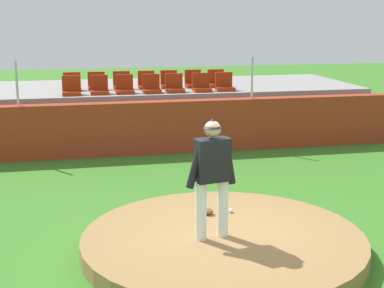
{
  "coord_description": "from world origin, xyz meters",
  "views": [
    {
      "loc": [
        -2.16,
        -7.83,
        3.52
      ],
      "look_at": [
        0.0,
        2.23,
        1.16
      ],
      "focal_mm": 53.72,
      "sensor_mm": 36.0,
      "label": 1
    }
  ],
  "objects_px": {
    "baseball": "(231,211)",
    "stadium_chair_5": "(201,86)",
    "stadium_chair_9": "(122,84)",
    "stadium_chair_6": "(225,85)",
    "stadium_chair_7": "(72,85)",
    "stadium_chair_0": "(71,89)",
    "stadium_chair_1": "(99,88)",
    "stadium_chair_11": "(169,82)",
    "stadium_chair_4": "(175,86)",
    "stadium_chair_2": "(125,88)",
    "pitcher": "(212,170)",
    "stadium_chair_13": "(216,81)",
    "stadium_chair_3": "(151,87)",
    "stadium_chair_12": "(193,82)",
    "stadium_chair_8": "(97,84)",
    "fielding_glove": "(205,211)",
    "stadium_chair_10": "(147,83)"
  },
  "relations": [
    {
      "from": "baseball",
      "to": "stadium_chair_4",
      "type": "distance_m",
      "value": 6.85
    },
    {
      "from": "pitcher",
      "to": "stadium_chair_5",
      "type": "relative_size",
      "value": 3.59
    },
    {
      "from": "stadium_chair_1",
      "to": "stadium_chair_5",
      "type": "relative_size",
      "value": 1.0
    },
    {
      "from": "stadium_chair_8",
      "to": "stadium_chair_11",
      "type": "height_order",
      "value": "same"
    },
    {
      "from": "stadium_chair_6",
      "to": "stadium_chair_11",
      "type": "xyz_separation_m",
      "value": [
        -1.42,
        0.9,
        0.0
      ]
    },
    {
      "from": "stadium_chair_6",
      "to": "stadium_chair_10",
      "type": "height_order",
      "value": "same"
    },
    {
      "from": "stadium_chair_5",
      "to": "stadium_chair_7",
      "type": "xyz_separation_m",
      "value": [
        -3.5,
        0.92,
        0.0
      ]
    },
    {
      "from": "stadium_chair_0",
      "to": "stadium_chair_11",
      "type": "xyz_separation_m",
      "value": [
        2.79,
        0.92,
        0.0
      ]
    },
    {
      "from": "baseball",
      "to": "stadium_chair_6",
      "type": "xyz_separation_m",
      "value": [
        1.73,
        6.75,
        1.25
      ]
    },
    {
      "from": "stadium_chair_2",
      "to": "stadium_chair_12",
      "type": "distance_m",
      "value": 2.29
    },
    {
      "from": "stadium_chair_6",
      "to": "stadium_chair_13",
      "type": "xyz_separation_m",
      "value": [
        -0.01,
        0.87,
        0.0
      ]
    },
    {
      "from": "stadium_chair_3",
      "to": "stadium_chair_4",
      "type": "distance_m",
      "value": 0.64
    },
    {
      "from": "stadium_chair_5",
      "to": "stadium_chair_12",
      "type": "height_order",
      "value": "same"
    },
    {
      "from": "stadium_chair_2",
      "to": "stadium_chair_3",
      "type": "distance_m",
      "value": 0.73
    },
    {
      "from": "stadium_chair_4",
      "to": "stadium_chair_11",
      "type": "bearing_deg",
      "value": -90.93
    },
    {
      "from": "stadium_chair_5",
      "to": "stadium_chair_11",
      "type": "xyz_separation_m",
      "value": [
        -0.74,
        0.94,
        0.0
      ]
    },
    {
      "from": "baseball",
      "to": "stadium_chair_13",
      "type": "relative_size",
      "value": 0.15
    },
    {
      "from": "fielding_glove",
      "to": "stadium_chair_4",
      "type": "xyz_separation_m",
      "value": [
        0.73,
        6.69,
        1.23
      ]
    },
    {
      "from": "baseball",
      "to": "stadium_chair_0",
      "type": "xyz_separation_m",
      "value": [
        -2.49,
        6.73,
        1.25
      ]
    },
    {
      "from": "baseball",
      "to": "stadium_chair_12",
      "type": "relative_size",
      "value": 0.15
    },
    {
      "from": "fielding_glove",
      "to": "stadium_chair_0",
      "type": "xyz_separation_m",
      "value": [
        -2.05,
        6.69,
        1.23
      ]
    },
    {
      "from": "stadium_chair_13",
      "to": "stadium_chair_8",
      "type": "bearing_deg",
      "value": -0.31
    },
    {
      "from": "stadium_chair_2",
      "to": "stadium_chair_7",
      "type": "xyz_separation_m",
      "value": [
        -1.38,
        0.88,
        0.0
      ]
    },
    {
      "from": "stadium_chair_13",
      "to": "stadium_chair_2",
      "type": "bearing_deg",
      "value": 17.28
    },
    {
      "from": "stadium_chair_9",
      "to": "stadium_chair_1",
      "type": "bearing_deg",
      "value": 52.54
    },
    {
      "from": "stadium_chair_12",
      "to": "stadium_chair_4",
      "type": "bearing_deg",
      "value": 51.64
    },
    {
      "from": "fielding_glove",
      "to": "stadium_chair_7",
      "type": "bearing_deg",
      "value": 145.23
    },
    {
      "from": "stadium_chair_1",
      "to": "stadium_chair_5",
      "type": "distance_m",
      "value": 2.8
    },
    {
      "from": "baseball",
      "to": "stadium_chair_6",
      "type": "height_order",
      "value": "stadium_chair_6"
    },
    {
      "from": "stadium_chair_0",
      "to": "stadium_chair_5",
      "type": "xyz_separation_m",
      "value": [
        3.53,
        -0.02,
        0.0
      ]
    },
    {
      "from": "pitcher",
      "to": "stadium_chair_13",
      "type": "relative_size",
      "value": 3.59
    },
    {
      "from": "stadium_chair_7",
      "to": "stadium_chair_0",
      "type": "bearing_deg",
      "value": 88.09
    },
    {
      "from": "stadium_chair_5",
      "to": "stadium_chair_9",
      "type": "xyz_separation_m",
      "value": [
        -2.11,
        0.95,
        0.0
      ]
    },
    {
      "from": "fielding_glove",
      "to": "stadium_chair_3",
      "type": "distance_m",
      "value": 6.79
    },
    {
      "from": "stadium_chair_7",
      "to": "stadium_chair_13",
      "type": "xyz_separation_m",
      "value": [
        4.17,
        -0.02,
        0.0
      ]
    },
    {
      "from": "stadium_chair_2",
      "to": "stadium_chair_4",
      "type": "distance_m",
      "value": 1.37
    },
    {
      "from": "baseball",
      "to": "stadium_chair_13",
      "type": "xyz_separation_m",
      "value": [
        1.71,
        7.62,
        1.25
      ]
    },
    {
      "from": "stadium_chair_10",
      "to": "stadium_chair_11",
      "type": "xyz_separation_m",
      "value": [
        0.67,
        0.04,
        0.0
      ]
    },
    {
      "from": "stadium_chair_1",
      "to": "stadium_chair_8",
      "type": "xyz_separation_m",
      "value": [
        -0.02,
        0.87,
        0.0
      ]
    },
    {
      "from": "stadium_chair_11",
      "to": "stadium_chair_9",
      "type": "bearing_deg",
      "value": -0.45
    },
    {
      "from": "stadium_chair_2",
      "to": "stadium_chair_12",
      "type": "height_order",
      "value": "same"
    },
    {
      "from": "stadium_chair_2",
      "to": "baseball",
      "type": "bearing_deg",
      "value": 99.08
    },
    {
      "from": "stadium_chair_12",
      "to": "stadium_chair_3",
      "type": "bearing_deg",
      "value": 34.43
    },
    {
      "from": "stadium_chair_0",
      "to": "stadium_chair_6",
      "type": "relative_size",
      "value": 1.0
    },
    {
      "from": "stadium_chair_11",
      "to": "stadium_chair_4",
      "type": "bearing_deg",
      "value": 89.07
    },
    {
      "from": "fielding_glove",
      "to": "stadium_chair_3",
      "type": "bearing_deg",
      "value": 129.61
    },
    {
      "from": "baseball",
      "to": "stadium_chair_5",
      "type": "height_order",
      "value": "stadium_chair_5"
    },
    {
      "from": "pitcher",
      "to": "stadium_chair_8",
      "type": "height_order",
      "value": "pitcher"
    },
    {
      "from": "stadium_chair_1",
      "to": "stadium_chair_4",
      "type": "relative_size",
      "value": 1.0
    },
    {
      "from": "stadium_chair_0",
      "to": "stadium_chair_6",
      "type": "height_order",
      "value": "same"
    }
  ]
}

